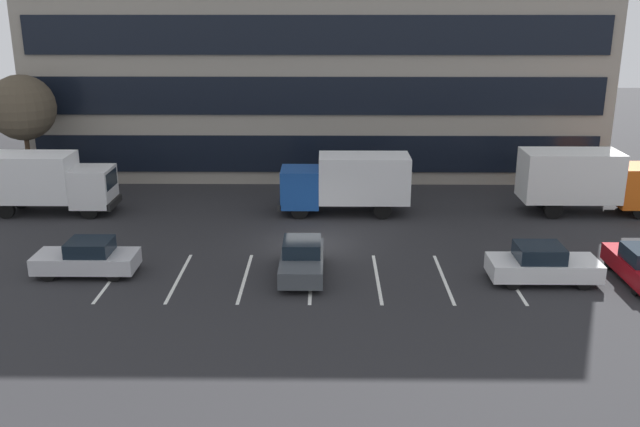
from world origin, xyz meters
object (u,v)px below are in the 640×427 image
Objects in this scene: box_truck_white at (45,180)px; sedan_white at (542,265)px; box_truck_blue at (347,181)px; sedan_charcoal at (302,259)px; box_truck_orange at (587,179)px; sedan_silver at (87,258)px; bare_tree at (22,108)px.

box_truck_white is 26.00m from sedan_white.
box_truck_blue is 1.63× the size of sedan_charcoal.
box_truck_orange is 1.66× the size of sedan_white.
sedan_silver is 0.60× the size of bare_tree.
box_truck_orange is 1.74× the size of sedan_silver.
box_truck_white is (-16.39, -0.08, 0.02)m from box_truck_blue.
bare_tree is (-2.37, 3.76, 3.34)m from box_truck_white.
sedan_silver is 1.00× the size of sedan_charcoal.
box_truck_orange is 25.94m from sedan_silver.
box_truck_white is 1.59× the size of sedan_white.
box_truck_blue is at bearing -11.07° from bare_tree.
box_truck_blue is 0.99× the size of box_truck_white.
box_truck_blue is 12.97m from box_truck_orange.
bare_tree is at bearing 122.29° from box_truck_white.
box_truck_white is at bearing 120.12° from sedan_silver.
sedan_white is at bearing -26.26° from bare_tree.
sedan_white is 19.17m from sedan_silver.
box_truck_orange is at bearing 30.95° from sedan_charcoal.
box_truck_white reaches higher than sedan_white.
box_truck_orange reaches higher than box_truck_blue.
box_truck_blue reaches higher than sedan_silver.
box_truck_orange reaches higher than box_truck_white.
sedan_charcoal is at bearing -103.66° from box_truck_blue.
box_truck_orange is 1.05× the size of box_truck_white.
sedan_white is at bearing -117.95° from box_truck_orange.
sedan_white is at bearing -3.38° from sedan_charcoal.
sedan_white reaches higher than sedan_charcoal.
box_truck_white is (-29.36, -0.29, -0.09)m from box_truck_orange.
box_truck_white reaches higher than box_truck_blue.
box_truck_orange is at bearing 62.05° from sedan_white.
box_truck_orange is 1.73× the size of sedan_charcoal.
sedan_silver is at bearing -159.60° from box_truck_orange.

